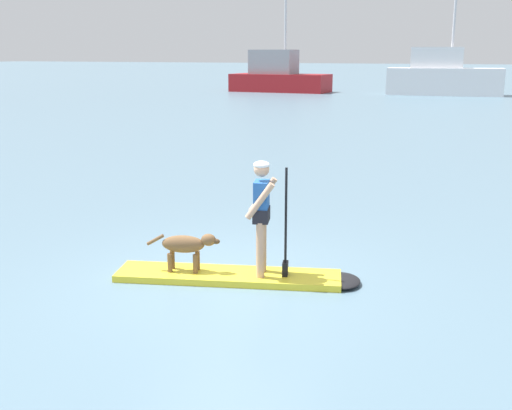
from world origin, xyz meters
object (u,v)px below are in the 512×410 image
at_px(paddleboard, 244,276).
at_px(moored_boat_port, 278,76).
at_px(person_paddler, 263,210).
at_px(moored_boat_starboard, 443,76).
at_px(dog, 187,245).

xyz_separation_m(paddleboard, moored_boat_port, (-16.96, 42.89, 1.28)).
xyz_separation_m(person_paddler, moored_boat_starboard, (-3.61, 44.19, 0.40)).
relative_size(paddleboard, person_paddler, 2.16).
distance_m(dog, moored_boat_port, 46.07).
distance_m(person_paddler, dog, 1.26).
relative_size(person_paddler, dog, 1.56).
bearing_deg(moored_boat_starboard, dog, -86.74).
relative_size(moored_boat_port, moored_boat_starboard, 0.78).
relative_size(dog, moored_boat_starboard, 0.09).
xyz_separation_m(person_paddler, moored_boat_port, (-17.23, 42.80, 0.27)).
bearing_deg(paddleboard, dog, -162.77).
bearing_deg(moored_boat_starboard, person_paddler, -85.33).
bearing_deg(person_paddler, moored_boat_port, 111.93).
relative_size(dog, moored_boat_port, 0.12).
bearing_deg(paddleboard, person_paddler, 17.23).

